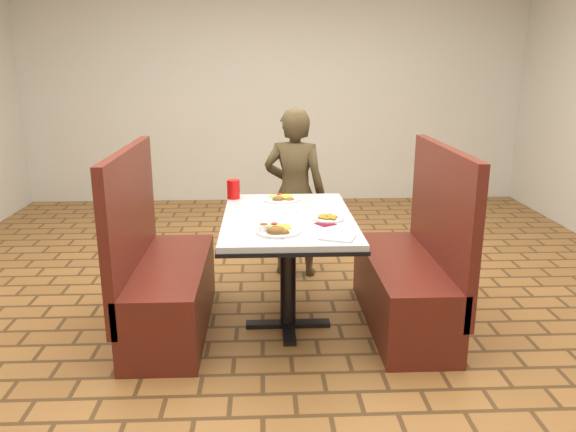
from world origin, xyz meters
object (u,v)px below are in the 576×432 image
object	(u,v)px
plantain_plate	(328,218)
booth_bench_right	(411,277)
far_dinner_plate	(282,197)
near_dinner_plate	(277,228)
booth_bench_left	(163,281)
dining_table	(288,231)
diner_person	(295,193)
red_tumbler	(233,189)

from	to	relation	value
plantain_plate	booth_bench_right	bearing A→B (deg)	9.74
far_dinner_plate	plantain_plate	world-z (taller)	far_dinner_plate
near_dinner_plate	booth_bench_right	bearing A→B (deg)	21.77
booth_bench_left	near_dinner_plate	xyz separation A→B (m)	(0.72, -0.35, 0.45)
near_dinner_plate	far_dinner_plate	size ratio (longest dim) A/B	1.03
dining_table	booth_bench_left	bearing A→B (deg)	180.00
diner_person	dining_table	bearing A→B (deg)	98.14
plantain_plate	red_tumbler	bearing A→B (deg)	136.11
far_dinner_plate	booth_bench_left	bearing A→B (deg)	-152.23
booth_bench_right	near_dinner_plate	size ratio (longest dim) A/B	4.80
booth_bench_right	far_dinner_plate	bearing A→B (deg)	153.58
diner_person	red_tumbler	world-z (taller)	diner_person
dining_table	near_dinner_plate	distance (m)	0.38
dining_table	near_dinner_plate	size ratio (longest dim) A/B	4.85
dining_table	plantain_plate	bearing A→B (deg)	-22.15
plantain_plate	red_tumbler	xyz separation A→B (m)	(-0.60, 0.57, 0.05)
near_dinner_plate	red_tumbler	size ratio (longest dim) A/B	1.87
booth_bench_left	diner_person	world-z (taller)	diner_person
far_dinner_plate	near_dinner_plate	bearing A→B (deg)	-94.06
booth_bench_left	diner_person	bearing A→B (deg)	47.17
booth_bench_left	booth_bench_right	world-z (taller)	same
dining_table	diner_person	bearing A→B (deg)	84.32
booth_bench_right	diner_person	xyz separation A→B (m)	(-0.70, 0.96, 0.34)
red_tumbler	dining_table	bearing A→B (deg)	-52.99
dining_table	red_tumbler	world-z (taller)	red_tumbler
dining_table	booth_bench_right	world-z (taller)	booth_bench_right
diner_person	far_dinner_plate	bearing A→B (deg)	91.73
booth_bench_left	booth_bench_right	size ratio (longest dim) A/B	1.00
booth_bench_right	far_dinner_plate	size ratio (longest dim) A/B	4.95
far_dinner_plate	plantain_plate	distance (m)	0.57
diner_person	far_dinner_plate	size ratio (longest dim) A/B	5.54
booth_bench_right	far_dinner_plate	xyz separation A→B (m)	(-0.82, 0.41, 0.44)
dining_table	diner_person	xyz separation A→B (m)	(0.10, 0.96, 0.02)
dining_table	red_tumbler	size ratio (longest dim) A/B	9.09
near_dinner_plate	far_dinner_plate	distance (m)	0.76
diner_person	near_dinner_plate	distance (m)	1.33
diner_person	near_dinner_plate	size ratio (longest dim) A/B	5.38
booth_bench_left	plantain_plate	world-z (taller)	booth_bench_left
booth_bench_right	near_dinner_plate	xyz separation A→B (m)	(-0.88, -0.35, 0.45)
diner_person	red_tumbler	bearing A→B (deg)	60.72
diner_person	plantain_plate	world-z (taller)	diner_person
booth_bench_right	plantain_plate	distance (m)	0.72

